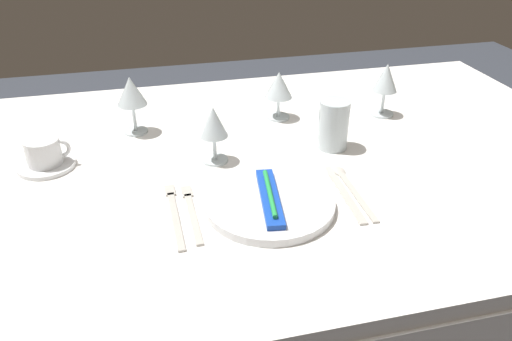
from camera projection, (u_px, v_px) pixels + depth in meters
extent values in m
cube|color=white|center=(259.00, 164.00, 1.24)|extent=(1.80, 1.10, 0.04)
cube|color=white|center=(221.00, 115.00, 1.75)|extent=(1.80, 0.01, 0.18)
cylinder|color=brown|center=(431.00, 168.00, 1.96)|extent=(0.07, 0.07, 0.70)
cylinder|color=white|center=(270.00, 204.00, 1.04)|extent=(0.27, 0.27, 0.02)
cube|color=blue|center=(270.00, 198.00, 1.03)|extent=(0.06, 0.21, 0.01)
cylinder|color=green|center=(270.00, 193.00, 1.02)|extent=(0.03, 0.17, 0.01)
cube|color=beige|center=(193.00, 218.00, 1.00)|extent=(0.02, 0.18, 0.00)
cube|color=beige|center=(187.00, 192.00, 1.09)|extent=(0.02, 0.04, 0.00)
cube|color=beige|center=(176.00, 220.00, 1.00)|extent=(0.02, 0.20, 0.00)
cube|color=beige|center=(170.00, 191.00, 1.09)|extent=(0.02, 0.04, 0.00)
cube|color=beige|center=(347.00, 198.00, 1.07)|extent=(0.03, 0.19, 0.00)
cube|color=beige|center=(331.00, 173.00, 1.16)|extent=(0.02, 0.06, 0.00)
cube|color=beige|center=(357.00, 196.00, 1.07)|extent=(0.02, 0.19, 0.00)
ellipsoid|color=beige|center=(339.00, 171.00, 1.17)|extent=(0.03, 0.04, 0.01)
cylinder|color=white|center=(47.00, 165.00, 1.19)|extent=(0.13, 0.13, 0.01)
cylinder|color=white|center=(43.00, 151.00, 1.17)|extent=(0.08, 0.08, 0.06)
torus|color=white|center=(61.00, 148.00, 1.17)|extent=(0.04, 0.01, 0.04)
cylinder|color=silver|center=(215.00, 160.00, 1.21)|extent=(0.06, 0.06, 0.01)
cylinder|color=silver|center=(215.00, 147.00, 1.19)|extent=(0.01, 0.01, 0.06)
cone|color=silver|center=(213.00, 122.00, 1.16)|extent=(0.07, 0.07, 0.07)
cylinder|color=silver|center=(381.00, 114.00, 1.45)|extent=(0.07, 0.07, 0.01)
cylinder|color=silver|center=(383.00, 102.00, 1.43)|extent=(0.01, 0.01, 0.07)
cone|color=silver|center=(386.00, 77.00, 1.39)|extent=(0.07, 0.07, 0.08)
cylinder|color=silver|center=(278.00, 117.00, 1.43)|extent=(0.06, 0.06, 0.01)
cylinder|color=silver|center=(278.00, 107.00, 1.41)|extent=(0.01, 0.01, 0.06)
cone|color=silver|center=(279.00, 85.00, 1.38)|extent=(0.08, 0.08, 0.07)
cylinder|color=silver|center=(136.00, 131.00, 1.35)|extent=(0.06, 0.06, 0.01)
cylinder|color=silver|center=(134.00, 117.00, 1.33)|extent=(0.01, 0.01, 0.07)
cone|color=silver|center=(131.00, 91.00, 1.29)|extent=(0.08, 0.08, 0.07)
cylinder|color=silver|center=(333.00, 125.00, 1.24)|extent=(0.07, 0.07, 0.12)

